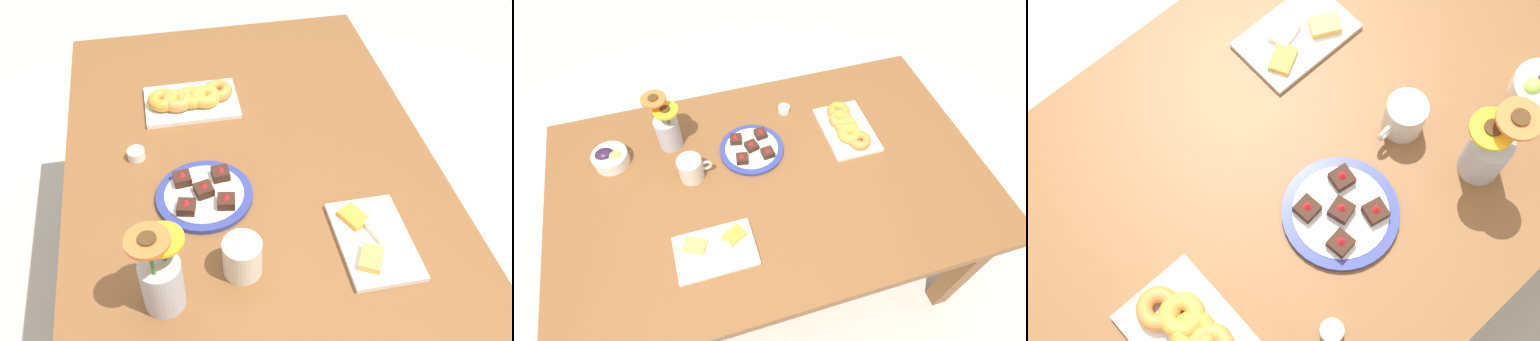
{
  "view_description": "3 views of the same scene",
  "coord_description": "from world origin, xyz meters",
  "views": [
    {
      "loc": [
        -1.04,
        0.2,
        1.81
      ],
      "look_at": [
        0.0,
        0.0,
        0.78
      ],
      "focal_mm": 40.0,
      "sensor_mm": 36.0,
      "label": 1
    },
    {
      "loc": [
        -0.24,
        -0.82,
        1.94
      ],
      "look_at": [
        0.0,
        0.0,
        0.78
      ],
      "focal_mm": 28.0,
      "sensor_mm": 36.0,
      "label": 2
    },
    {
      "loc": [
        0.36,
        0.4,
        2.17
      ],
      "look_at": [
        0.0,
        0.0,
        0.78
      ],
      "focal_mm": 50.0,
      "sensor_mm": 36.0,
      "label": 3
    }
  ],
  "objects": [
    {
      "name": "jam_cup_honey",
      "position": [
        0.15,
        0.31,
        0.76
      ],
      "size": [
        0.05,
        0.05,
        0.03
      ],
      "color": "white",
      "rests_on": "dining_table"
    },
    {
      "name": "ground_plane",
      "position": [
        0.0,
        0.0,
        0.0
      ],
      "size": [
        6.0,
        6.0,
        0.0
      ],
      "primitive_type": "plane",
      "color": "#B7B2A8"
    },
    {
      "name": "flower_vase",
      "position": [
        -0.33,
        0.26,
        0.82
      ],
      "size": [
        0.12,
        0.11,
        0.24
      ],
      "color": "#B2B2BC",
      "rests_on": "dining_table"
    },
    {
      "name": "croissant_platter",
      "position": [
        0.36,
        0.13,
        0.76
      ],
      "size": [
        0.19,
        0.29,
        0.05
      ],
      "color": "white",
      "rests_on": "dining_table"
    },
    {
      "name": "dining_table",
      "position": [
        0.0,
        0.0,
        0.65
      ],
      "size": [
        1.6,
        1.0,
        0.74
      ],
      "color": "brown",
      "rests_on": "ground_plane"
    },
    {
      "name": "dessert_plate",
      "position": [
        -0.03,
        0.14,
        0.75
      ],
      "size": [
        0.25,
        0.25,
        0.05
      ],
      "color": "navy",
      "rests_on": "dining_table"
    },
    {
      "name": "cheese_platter",
      "position": [
        -0.25,
        -0.23,
        0.75
      ],
      "size": [
        0.26,
        0.17,
        0.03
      ],
      "color": "white",
      "rests_on": "dining_table"
    },
    {
      "name": "coffee_mug",
      "position": [
        -0.27,
        0.08,
        0.79
      ],
      "size": [
        0.12,
        0.09,
        0.09
      ],
      "color": "beige",
      "rests_on": "dining_table"
    }
  ]
}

